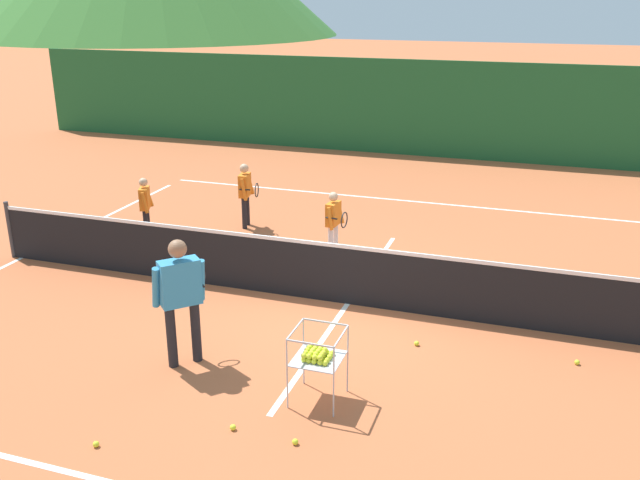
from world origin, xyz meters
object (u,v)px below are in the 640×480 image
student_0 (145,202)px  ball_cart (317,355)px  tennis_ball_4 (96,444)px  tennis_net (348,274)px  student_2 (334,218)px  tennis_ball_0 (233,427)px  student_1 (245,189)px  tennis_ball_2 (417,343)px  instructor (181,291)px  tennis_ball_1 (577,362)px  tennis_ball_5 (295,442)px

student_0 → ball_cart: bearing=-41.1°
student_0 → tennis_ball_4: size_ratio=17.85×
student_0 → ball_cart: size_ratio=1.35×
tennis_net → student_2: size_ratio=10.51×
student_2 → tennis_ball_0: size_ratio=17.92×
student_0 → student_2: student_2 is taller
student_1 → tennis_ball_0: (2.75, -6.49, -0.76)m
student_1 → tennis_ball_0: student_1 is taller
student_1 → tennis_ball_2: student_1 is taller
instructor → student_0: instructor is taller
tennis_net → tennis_ball_4: bearing=-109.7°
instructor → tennis_ball_4: (-0.03, -1.89, -0.99)m
ball_cart → tennis_ball_0: size_ratio=13.22×
ball_cart → instructor: bearing=171.7°
instructor → ball_cart: bearing=-8.3°
instructor → student_1: 5.56m
student_1 → tennis_ball_1: student_1 is taller
instructor → tennis_ball_2: instructor is taller
tennis_ball_4 → tennis_ball_1: bearing=35.2°
tennis_ball_4 → student_1: bearing=101.7°
tennis_ball_5 → tennis_ball_4: bearing=-160.4°
instructor → student_0: bearing=127.1°
instructor → tennis_ball_5: size_ratio=25.17×
tennis_net → tennis_ball_0: tennis_net is taller
student_2 → tennis_ball_2: (2.10, -2.88, -0.70)m
tennis_ball_2 → tennis_ball_0: bearing=-121.3°
student_1 → ball_cart: 6.59m
tennis_ball_2 → tennis_ball_4: (-2.82, -3.30, 0.00)m
tennis_net → tennis_ball_1: tennis_net is taller
student_1 → tennis_ball_5: student_1 is taller
instructor → tennis_ball_5: (1.97, -1.18, -0.99)m
tennis_ball_1 → tennis_ball_4: same height
tennis_net → tennis_ball_1: bearing=-14.0°
student_1 → tennis_ball_4: size_ratio=19.45×
student_1 → tennis_ball_5: bearing=-61.8°
student_2 → tennis_ball_1: 5.04m
tennis_net → student_1: bearing=135.9°
tennis_ball_1 → student_2: bearing=146.9°
tennis_ball_0 → tennis_ball_2: bearing=58.7°
tennis_net → tennis_ball_5: tennis_net is taller
instructor → tennis_ball_2: size_ratio=25.17×
tennis_net → ball_cart: (0.41, -2.68, 0.10)m
tennis_ball_0 → tennis_ball_4: size_ratio=1.00×
ball_cart → tennis_ball_4: size_ratio=13.22×
tennis_ball_5 → student_0: bearing=133.8°
student_1 → tennis_ball_1: bearing=-30.5°
tennis_ball_1 → tennis_ball_5: (-2.90, -2.75, 0.00)m
student_1 → tennis_ball_2: (4.31, -3.93, -0.76)m
tennis_ball_2 → ball_cart: bearing=-117.3°
tennis_net → tennis_ball_1: 3.49m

